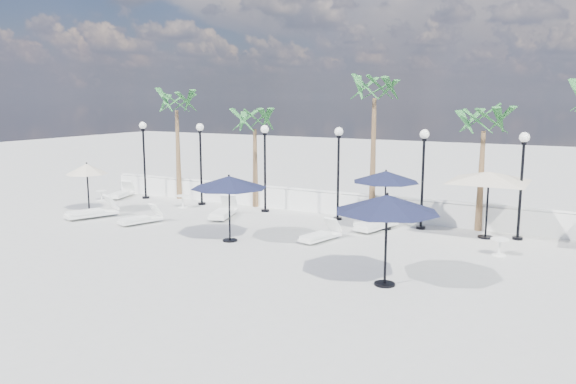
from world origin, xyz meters
The scene contains 27 objects.
ground centered at (0.00, 0.00, 0.00)m, with size 100.00×100.00×0.00m, color #A7A6A1.
balustrade centered at (0.00, 7.50, 0.47)m, with size 26.00×0.30×1.01m.
lamppost_0 centered at (-10.50, 6.50, 2.49)m, with size 0.36×0.36×3.84m.
lamppost_1 centered at (-7.00, 6.50, 2.49)m, with size 0.36×0.36×3.84m.
lamppost_2 centered at (-3.50, 6.50, 2.49)m, with size 0.36×0.36×3.84m.
lamppost_3 centered at (0.00, 6.50, 2.49)m, with size 0.36×0.36×3.84m.
lamppost_4 centered at (3.50, 6.50, 2.49)m, with size 0.36×0.36×3.84m.
lamppost_5 centered at (7.00, 6.50, 2.49)m, with size 0.36×0.36×3.84m.
palm_0 centered at (-9.00, 7.30, 4.53)m, with size 2.60×2.60×5.50m.
palm_1 centered at (-4.50, 7.30, 3.75)m, with size 2.60×2.60×4.70m.
palm_2 centered at (1.20, 7.30, 5.12)m, with size 2.60×2.60×6.10m.
palm_3 centered at (5.50, 7.30, 3.95)m, with size 2.60×2.60×4.90m.
lounger_0 centered at (-11.70, 6.05, 0.24)m, with size 1.12×1.97×0.70m.
lounger_1 centered at (-9.22, 1.86, 0.27)m, with size 1.47×2.26×0.81m.
lounger_2 centered at (-4.39, 4.55, 0.27)m, with size 1.29×2.23×0.80m.
lounger_3 centered at (-6.65, 2.00, 0.22)m, with size 1.12×1.87×0.67m.
lounger_4 centered at (2.05, 5.49, 0.26)m, with size 1.22×2.21×0.79m.
lounger_5 centered at (0.88, 2.96, 0.22)m, with size 1.01×1.87×0.67m.
lounger_6 centered at (1.27, 6.22, 0.21)m, with size 0.81×1.72×0.62m.
side_table_0 centered at (-12.00, 5.00, 0.30)m, with size 0.51×0.51×0.50m.
side_table_1 centered at (-7.31, 5.47, 0.35)m, with size 0.59×0.59×0.57m.
side_table_2 centered at (6.72, 3.99, 0.34)m, with size 0.58×0.58×0.56m.
parasol_navy_left centered at (-1.95, 1.43, 2.10)m, with size 2.70×2.70×2.39m.
parasol_navy_mid centered at (2.27, 5.82, 2.04)m, with size 2.59×2.59×2.32m.
parasol_navy_right centered at (4.41, -0.51, 2.24)m, with size 2.85×2.85×2.55m.
parasol_cream_sq_a centered at (5.95, 6.20, 2.41)m, with size 5.30×5.30×2.60m.
parasol_cream_small centered at (-10.31, 2.68, 1.90)m, with size 1.81×1.81×2.23m.
Camera 1 is at (9.02, -14.60, 5.04)m, focal length 35.00 mm.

